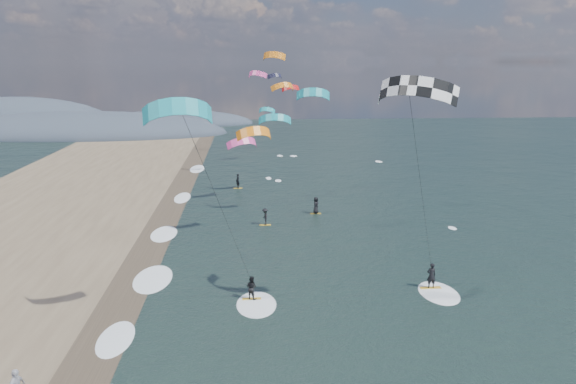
{
  "coord_description": "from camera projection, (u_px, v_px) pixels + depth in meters",
  "views": [
    {
      "loc": [
        -3.61,
        -23.72,
        15.32
      ],
      "look_at": [
        -1.0,
        12.0,
        7.0
      ],
      "focal_mm": 35.0,
      "sensor_mm": 36.0,
      "label": 1
    }
  ],
  "objects": [
    {
      "name": "wet_sand_strip",
      "position": [
        118.0,
        309.0,
        35.63
      ],
      "size": [
        3.0,
        240.0,
        0.0
      ],
      "primitive_type": "cube",
      "color": "#382D23",
      "rests_on": "ground"
    },
    {
      "name": "far_kitesurfers",
      "position": [
        275.0,
        204.0,
        58.56
      ],
      "size": [
        9.32,
        17.3,
        1.83
      ],
      "color": "gold",
      "rests_on": "ground"
    },
    {
      "name": "coastal_hills",
      "position": [
        67.0,
        131.0,
        128.37
      ],
      "size": [
        80.0,
        41.0,
        15.0
      ],
      "color": "#3D4756",
      "rests_on": "ground"
    },
    {
      "name": "bg_kite_field",
      "position": [
        273.0,
        94.0,
        76.58
      ],
      "size": [
        11.2,
        67.97,
        10.53
      ],
      "color": "orange",
      "rests_on": "ground"
    },
    {
      "name": "kitesurfer_near_a",
      "position": [
        415.0,
        132.0,
        31.22
      ],
      "size": [
        7.94,
        9.37,
        15.12
      ],
      "color": "gold",
      "rests_on": "ground"
    },
    {
      "name": "kitesurfer_near_b",
      "position": [
        208.0,
        180.0,
        30.78
      ],
      "size": [
        6.95,
        8.42,
        14.17
      ],
      "color": "gold",
      "rests_on": "ground"
    },
    {
      "name": "shoreline_surf",
      "position": [
        150.0,
        280.0,
        40.33
      ],
      "size": [
        2.4,
        79.4,
        0.11
      ],
      "color": "white",
      "rests_on": "ground"
    }
  ]
}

